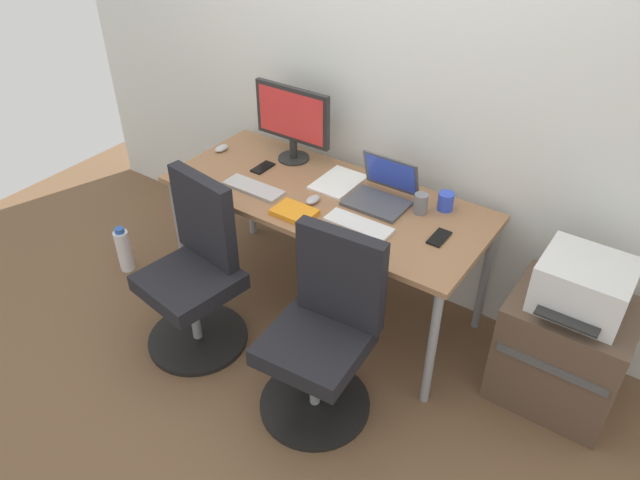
{
  "coord_description": "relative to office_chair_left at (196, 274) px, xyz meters",
  "views": [
    {
      "loc": [
        1.52,
        -2.24,
        2.4
      ],
      "look_at": [
        0.0,
        -0.05,
        0.48
      ],
      "focal_mm": 33.98,
      "sensor_mm": 36.0,
      "label": 1
    }
  ],
  "objects": [
    {
      "name": "coffee_mug",
      "position": [
        0.97,
        0.83,
        0.36
      ],
      "size": [
        0.08,
        0.08,
        0.09
      ],
      "primitive_type": "cylinder",
      "color": "blue",
      "rests_on": "desk"
    },
    {
      "name": "mouse_by_laptop",
      "position": [
        -0.39,
        0.66,
        0.33
      ],
      "size": [
        0.06,
        0.1,
        0.03
      ],
      "primitive_type": "ellipsoid",
      "color": "#B7B7B7",
      "rests_on": "desk"
    },
    {
      "name": "office_chair_left",
      "position": [
        0.0,
        0.0,
        0.0
      ],
      "size": [
        0.54,
        0.54,
        0.94
      ],
      "color": "black",
      "rests_on": "ground"
    },
    {
      "name": "printer",
      "position": [
        1.71,
        0.68,
        0.27
      ],
      "size": [
        0.38,
        0.4,
        0.24
      ],
      "color": "silver",
      "rests_on": "side_cabinet"
    },
    {
      "name": "pen_cup",
      "position": [
        0.88,
        0.73,
        0.37
      ],
      "size": [
        0.07,
        0.07,
        0.1
      ],
      "primitive_type": "cylinder",
      "color": "slate",
      "rests_on": "desk"
    },
    {
      "name": "open_laptop",
      "position": [
        0.67,
        0.72,
        0.37
      ],
      "size": [
        0.31,
        0.28,
        0.22
      ],
      "color": "#4C4C51",
      "rests_on": "desk"
    },
    {
      "name": "mouse_by_monitor",
      "position": [
        0.39,
        0.5,
        0.33
      ],
      "size": [
        0.06,
        0.1,
        0.03
      ],
      "primitive_type": "ellipsoid",
      "color": "#B7B7B7",
      "rests_on": "desk"
    },
    {
      "name": "phone_near_monitor",
      "position": [
        1.06,
        0.58,
        0.32
      ],
      "size": [
        0.07,
        0.14,
        0.01
      ],
      "primitive_type": "cube",
      "color": "black",
      "rests_on": "desk"
    },
    {
      "name": "phone_near_laptop",
      "position": [
        -0.05,
        0.64,
        0.32
      ],
      "size": [
        0.07,
        0.14,
        0.01
      ],
      "primitive_type": "cube",
      "color": "black",
      "rests_on": "desk"
    },
    {
      "name": "desk",
      "position": [
        0.4,
        0.6,
        0.26
      ],
      "size": [
        1.73,
        0.73,
        0.74
      ],
      "color": "#996B47",
      "rests_on": "ground"
    },
    {
      "name": "side_cabinet",
      "position": [
        1.71,
        0.68,
        -0.14
      ],
      "size": [
        0.55,
        0.47,
        0.58
      ],
      "color": "brown",
      "rests_on": "ground"
    },
    {
      "name": "water_bottle_on_floor",
      "position": [
        -0.81,
        0.15,
        -0.28
      ],
      "size": [
        0.09,
        0.09,
        0.31
      ],
      "color": "white",
      "rests_on": "ground"
    },
    {
      "name": "paper_pile",
      "position": [
        0.39,
        0.74,
        0.32
      ],
      "size": [
        0.21,
        0.3,
        0.01
      ],
      "primitive_type": "cube",
      "color": "white",
      "rests_on": "desk"
    },
    {
      "name": "notebook",
      "position": [
        0.38,
        0.36,
        0.33
      ],
      "size": [
        0.21,
        0.15,
        0.03
      ],
      "primitive_type": "cube",
      "color": "orange",
      "rests_on": "desk"
    },
    {
      "name": "desktop_monitor",
      "position": [
        0.02,
        0.82,
        0.57
      ],
      "size": [
        0.48,
        0.18,
        0.43
      ],
      "color": "#262626",
      "rests_on": "desk"
    },
    {
      "name": "ground_plane",
      "position": [
        0.4,
        0.6,
        -0.42
      ],
      "size": [
        5.28,
        5.28,
        0.0
      ],
      "primitive_type": "plane",
      "color": "brown"
    },
    {
      "name": "office_chair_right",
      "position": [
        0.8,
        0.0,
        0.0
      ],
      "size": [
        0.54,
        0.54,
        0.94
      ],
      "color": "black",
      "rests_on": "ground"
    },
    {
      "name": "back_wall",
      "position": [
        0.4,
        1.04,
        0.88
      ],
      "size": [
        4.4,
        0.04,
        2.6
      ],
      "primitive_type": "cube",
      "color": "silver",
      "rests_on": "ground"
    },
    {
      "name": "keyboard_by_monitor",
      "position": [
        0.06,
        0.43,
        0.33
      ],
      "size": [
        0.34,
        0.12,
        0.02
      ],
      "primitive_type": "cube",
      "color": "#B7B7B7",
      "rests_on": "desk"
    },
    {
      "name": "keyboard_by_laptop",
      "position": [
        0.7,
        0.45,
        0.33
      ],
      "size": [
        0.34,
        0.12,
        0.02
      ],
      "primitive_type": "cube",
      "color": "silver",
      "rests_on": "desk"
    }
  ]
}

